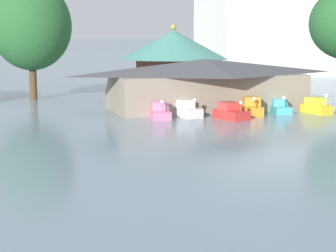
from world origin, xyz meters
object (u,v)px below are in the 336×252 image
Objects in this scene: pedal_boat_yellow at (316,107)px; boathouse at (206,83)px; pedal_boat_red at (231,112)px; shoreline_tree_mid at (31,26)px; background_building_block at (301,26)px; pedal_boat_pink at (160,112)px; pedal_boat_orange at (252,108)px; pedal_boat_cyan at (280,107)px; pedal_boat_white at (186,110)px; green_roof_pavilion at (174,55)px.

boathouse is at bearing -136.05° from pedal_boat_yellow.
shoreline_tree_mid is at bearing -158.60° from pedal_boat_red.
background_building_block is at bearing 29.30° from shoreline_tree_mid.
pedal_boat_pink is at bearing -130.84° from background_building_block.
pedal_boat_cyan is at bearing 114.82° from pedal_boat_orange.
pedal_boat_cyan is at bearing -42.07° from shoreline_tree_mid.
pedal_boat_red is at bearing -93.57° from boathouse.
pedal_boat_orange is at bearing 70.39° from pedal_boat_white.
pedal_boat_red is at bearing -125.55° from background_building_block.
pedal_boat_orange is 22.78m from green_roof_pavilion.
pedal_boat_red is at bearing -54.51° from shoreline_tree_mid.
boathouse is at bearing 139.13° from pedal_boat_pink.
pedal_boat_white is 8.43m from pedal_boat_cyan.
pedal_boat_pink is 0.88× the size of pedal_boat_cyan.
green_roof_pavilion is 17.82m from shoreline_tree_mid.
shoreline_tree_mid is (-13.83, 19.40, 7.04)m from pedal_boat_red.
green_roof_pavilion reaches higher than pedal_boat_cyan.
pedal_boat_orange is 5.77m from boathouse.
pedal_boat_orange is 0.98× the size of pedal_boat_yellow.
shoreline_tree_mid is 0.36× the size of background_building_block.
pedal_boat_orange reaches higher than pedal_boat_cyan.
pedal_boat_orange is (5.60, -0.67, 0.05)m from pedal_boat_white.
background_building_block is (26.95, 43.37, 7.60)m from pedal_boat_cyan.
green_roof_pavilion is at bearing -162.74° from pedal_boat_cyan.
boathouse is 0.54× the size of background_building_block.
pedal_boat_cyan is (8.42, -0.27, -0.07)m from pedal_boat_white.
pedal_boat_yellow is 24.17m from green_roof_pavilion.
pedal_boat_orange is 2.86m from pedal_boat_cyan.
pedal_boat_orange is 0.23× the size of green_roof_pavilion.
background_building_block reaches higher than boathouse.
boathouse reaches higher than pedal_boat_cyan.
shoreline_tree_mid reaches higher than pedal_boat_yellow.
pedal_boat_white is at bearing -105.38° from green_roof_pavilion.
green_roof_pavilion is (8.45, 22.47, 3.71)m from pedal_boat_pink.
pedal_boat_orange is 5.70m from pedal_boat_yellow.
pedal_boat_pink is at bearing -64.68° from shoreline_tree_mid.
shoreline_tree_mid is (-8.42, 17.81, 7.03)m from pedal_boat_pink.
pedal_boat_pink is at bearing -120.55° from pedal_boat_red.
pedal_boat_yellow is at bearing -36.62° from boathouse.
background_building_block reaches higher than pedal_boat_cyan.
boathouse is (3.37, 4.35, 1.82)m from pedal_boat_white.
pedal_boat_cyan is at bearing 75.40° from pedal_boat_white.
shoreline_tree_mid is at bearing -120.55° from pedal_boat_orange.
pedal_boat_pink is 5.64m from pedal_boat_red.
pedal_boat_yellow reaches higher than pedal_boat_cyan.
background_building_block is (37.82, 43.76, 7.55)m from pedal_boat_pink.
pedal_boat_yellow is at bearing -118.43° from background_building_block.
boathouse is (-2.22, 5.02, 1.77)m from pedal_boat_orange.
pedal_boat_yellow is (13.68, -0.83, 0.02)m from pedal_boat_pink.
green_roof_pavilion is at bearing 158.71° from pedal_boat_red.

